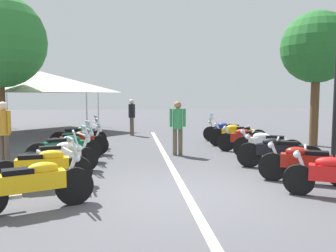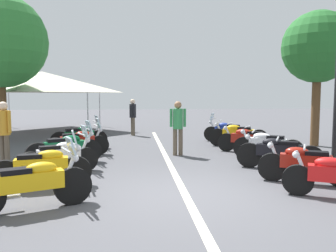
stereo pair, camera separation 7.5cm
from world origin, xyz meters
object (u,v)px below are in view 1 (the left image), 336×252
object	(u,v)px
motorcycle_left_row_2	(61,156)
motorcycle_right_row_2	(278,152)
motorcycle_right_row_5	(237,134)
bystander_1	(178,124)
event_tent	(41,82)
motorcycle_right_row_1	(305,163)
roadside_tree_1	(317,48)
bystander_0	(4,129)
motorcycle_right_row_4	(247,139)
motorcycle_left_row_5	(80,136)
motorcycle_right_row_6	(227,131)
motorcycle_left_row_1	(44,167)
motorcycle_left_row_0	(34,183)
bystander_2	(132,114)
motorcycle_left_row_4	(78,142)
motorcycle_left_row_3	(66,148)
motorcycle_right_row_3	(267,145)

from	to	relation	value
motorcycle_left_row_2	motorcycle_right_row_2	distance (m)	5.63
motorcycle_right_row_5	bystander_1	world-z (taller)	bystander_1
motorcycle_right_row_2	event_tent	size ratio (longest dim) A/B	0.34
motorcycle_right_row_1	roadside_tree_1	world-z (taller)	roadside_tree_1
motorcycle_left_row_2	bystander_0	bearing A→B (deg)	125.65
motorcycle_right_row_5	bystander_1	size ratio (longest dim) A/B	1.20
bystander_0	motorcycle_right_row_4	bearing A→B (deg)	-46.40
motorcycle_left_row_2	motorcycle_left_row_5	size ratio (longest dim) A/B	0.94
motorcycle_right_row_6	roadside_tree_1	bearing A→B (deg)	-176.44
motorcycle_left_row_2	motorcycle_right_row_5	bearing A→B (deg)	10.08
bystander_0	motorcycle_right_row_2	bearing A→B (deg)	-66.35
motorcycle_left_row_1	bystander_1	size ratio (longest dim) A/B	1.15
motorcycle_left_row_0	roadside_tree_1	xyz separation A→B (m)	(6.58, -8.66, 3.26)
motorcycle_right_row_4	bystander_2	distance (m)	6.67
motorcycle_right_row_6	motorcycle_right_row_4	bearing A→B (deg)	117.19
bystander_1	motorcycle_left_row_4	bearing A→B (deg)	89.19
motorcycle_right_row_5	motorcycle_left_row_0	bearing A→B (deg)	70.49
motorcycle_left_row_1	bystander_0	distance (m)	2.88
motorcycle_right_row_6	motorcycle_left_row_2	bearing A→B (deg)	70.43
motorcycle_right_row_1	event_tent	bearing A→B (deg)	-26.82
motorcycle_left_row_1	bystander_2	distance (m)	9.45
motorcycle_right_row_1	bystander_2	size ratio (longest dim) A/B	1.07
motorcycle_right_row_2	motorcycle_left_row_1	bearing A→B (deg)	38.08
motorcycle_right_row_1	roadside_tree_1	size ratio (longest dim) A/B	0.37
motorcycle_left_row_1	motorcycle_right_row_5	xyz separation A→B (m)	(5.26, -5.81, 0.00)
motorcycle_left_row_0	motorcycle_right_row_1	world-z (taller)	motorcycle_left_row_0
motorcycle_left_row_2	motorcycle_left_row_4	bearing A→B (deg)	64.53
motorcycle_right_row_5	bystander_2	bearing A→B (deg)	-24.41
motorcycle_left_row_1	roadside_tree_1	bearing A→B (deg)	18.50
motorcycle_right_row_2	motorcycle_right_row_4	xyz separation A→B (m)	(2.58, -0.04, -0.01)
motorcycle_left_row_4	motorcycle_left_row_5	xyz separation A→B (m)	(1.36, 0.16, 0.01)
bystander_0	bystander_1	distance (m)	5.10
motorcycle_left_row_1	motorcycle_left_row_5	distance (m)	5.16
bystander_2	motorcycle_right_row_5	bearing A→B (deg)	-63.69
motorcycle_left_row_3	motorcycle_right_row_3	world-z (taller)	motorcycle_left_row_3
motorcycle_left_row_5	motorcycle_right_row_2	xyz separation A→B (m)	(-3.86, -5.74, -0.01)
motorcycle_right_row_4	motorcycle_right_row_5	world-z (taller)	motorcycle_right_row_5
motorcycle_left_row_2	motorcycle_left_row_0	bearing A→B (deg)	-111.77
motorcycle_left_row_4	motorcycle_right_row_4	xyz separation A→B (m)	(0.08, -5.62, -0.01)
motorcycle_left_row_1	motorcycle_right_row_1	distance (m)	5.66
motorcycle_right_row_5	motorcycle_right_row_2	bearing A→B (deg)	109.11
bystander_0	event_tent	xyz separation A→B (m)	(9.21, 1.34, 1.59)
bystander_0	roadside_tree_1	bearing A→B (deg)	-43.14
motorcycle_right_row_2	roadside_tree_1	world-z (taller)	roadside_tree_1
roadside_tree_1	bystander_0	bearing A→B (deg)	105.40
event_tent	motorcycle_right_row_4	bearing A→B (deg)	-131.25
motorcycle_right_row_5	motorcycle_right_row_6	bearing A→B (deg)	-67.85
motorcycle_left_row_1	motorcycle_right_row_5	world-z (taller)	motorcycle_left_row_1
motorcycle_left_row_1	bystander_2	world-z (taller)	bystander_2
motorcycle_right_row_2	motorcycle_right_row_6	size ratio (longest dim) A/B	1.09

